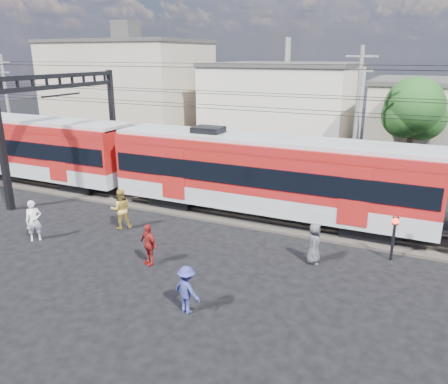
{
  "coord_description": "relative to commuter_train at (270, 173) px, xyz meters",
  "views": [
    {
      "loc": [
        9.74,
        -11.84,
        8.02
      ],
      "look_at": [
        1.97,
        5.0,
        2.14
      ],
      "focal_mm": 35.0,
      "sensor_mm": 36.0,
      "label": 1
    }
  ],
  "objects": [
    {
      "name": "ground",
      "position": [
        -3.11,
        -8.0,
        -2.4
      ],
      "size": [
        120.0,
        120.0,
        0.0
      ],
      "primitive_type": "plane",
      "color": "black",
      "rests_on": "ground"
    },
    {
      "name": "track_bed",
      "position": [
        -3.11,
        0.0,
        -2.34
      ],
      "size": [
        70.0,
        3.4,
        0.12
      ],
      "primitive_type": "cube",
      "color": "#2D2823",
      "rests_on": "ground"
    },
    {
      "name": "rail_near",
      "position": [
        -3.11,
        -0.75,
        -2.22
      ],
      "size": [
        70.0,
        0.12,
        0.12
      ],
      "primitive_type": "cube",
      "color": "#59544C",
      "rests_on": "track_bed"
    },
    {
      "name": "rail_far",
      "position": [
        -3.11,
        0.75,
        -2.22
      ],
      "size": [
        70.0,
        0.12,
        0.12
      ],
      "primitive_type": "cube",
      "color": "#59544C",
      "rests_on": "track_bed"
    },
    {
      "name": "commuter_train",
      "position": [
        0.0,
        0.0,
        0.0
      ],
      "size": [
        50.3,
        3.08,
        4.17
      ],
      "color": "black",
      "rests_on": "ground"
    },
    {
      "name": "catenary",
      "position": [
        -11.76,
        -0.0,
        2.73
      ],
      "size": [
        70.0,
        9.3,
        7.52
      ],
      "color": "black",
      "rests_on": "ground"
    },
    {
      "name": "building_west",
      "position": [
        -20.11,
        16.0,
        2.25
      ],
      "size": [
        14.28,
        10.2,
        9.3
      ],
      "color": "tan",
      "rests_on": "ground"
    },
    {
      "name": "building_midwest",
      "position": [
        -5.11,
        19.0,
        1.25
      ],
      "size": [
        12.24,
        12.24,
        7.3
      ],
      "color": "beige",
      "rests_on": "ground"
    },
    {
      "name": "utility_pole_mid",
      "position": [
        2.89,
        7.0,
        2.13
      ],
      "size": [
        1.8,
        0.24,
        8.5
      ],
      "color": "slate",
      "rests_on": "ground"
    },
    {
      "name": "utility_pole_west",
      "position": [
        -25.11,
        6.0,
        1.88
      ],
      "size": [
        1.8,
        0.24,
        8.0
      ],
      "color": "slate",
      "rests_on": "ground"
    },
    {
      "name": "tree_near",
      "position": [
        6.07,
        10.09,
        2.26
      ],
      "size": [
        3.82,
        3.64,
        6.72
      ],
      "color": "#382619",
      "rests_on": "ground"
    },
    {
      "name": "pedestrian_a",
      "position": [
        -8.68,
        -6.92,
        -1.48
      ],
      "size": [
        0.78,
        0.8,
        1.85
      ],
      "primitive_type": "imported",
      "rotation": [
        0.0,
        0.0,
        0.83
      ],
      "color": "white",
      "rests_on": "ground"
    },
    {
      "name": "pedestrian_b",
      "position": [
        -6.02,
        -4.17,
        -1.42
      ],
      "size": [
        1.2,
        1.2,
        1.96
      ],
      "primitive_type": "imported",
      "rotation": [
        0.0,
        0.0,
        3.91
      ],
      "color": "#B49338",
      "rests_on": "ground"
    },
    {
      "name": "pedestrian_c",
      "position": [
        0.36,
        -9.1,
        -1.59
      ],
      "size": [
        1.17,
        0.86,
        1.62
      ],
      "primitive_type": "imported",
      "rotation": [
        0.0,
        0.0,
        2.87
      ],
      "color": "navy",
      "rests_on": "ground"
    },
    {
      "name": "pedestrian_d",
      "position": [
        -2.69,
        -6.77,
        -1.56
      ],
      "size": [
        1.07,
        0.73,
        1.69
      ],
      "primitive_type": "imported",
      "rotation": [
        0.0,
        0.0,
        -0.36
      ],
      "color": "maroon",
      "rests_on": "ground"
    },
    {
      "name": "pedestrian_e",
      "position": [
        3.23,
        -3.92,
        -1.56
      ],
      "size": [
        0.68,
        0.91,
        1.69
      ],
      "primitive_type": "imported",
      "rotation": [
        0.0,
        0.0,
        1.75
      ],
      "color": "#434348",
      "rests_on": "ground"
    },
    {
      "name": "crossing_signal",
      "position": [
        6.05,
        -2.34,
        -1.1
      ],
      "size": [
        0.27,
        0.27,
        1.88
      ],
      "color": "black",
      "rests_on": "ground"
    }
  ]
}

